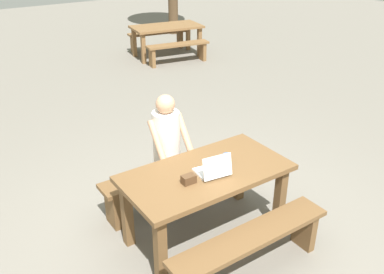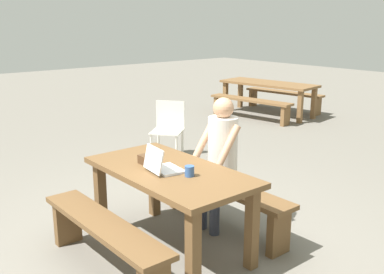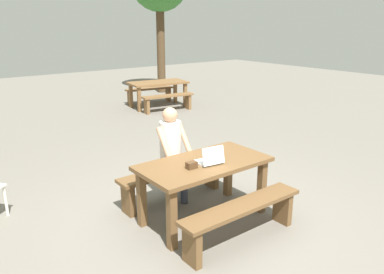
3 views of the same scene
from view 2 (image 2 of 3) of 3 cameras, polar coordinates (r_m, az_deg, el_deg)
ground_plane at (r=4.29m, az=-2.70°, el=-13.76°), size 30.00×30.00×0.00m
picnic_table_front at (r=4.02m, az=-2.81°, el=-5.71°), size 1.61×0.83×0.76m
bench_near at (r=3.81m, az=-11.03°, el=-12.09°), size 1.60×0.30×0.46m
bench_far at (r=4.54m, az=4.08°, el=-7.36°), size 1.60×0.30×0.46m
laptop at (r=3.90m, az=-3.81°, el=-3.60°), size 0.32×0.30×0.23m
small_pouch at (r=4.12m, az=-5.95°, el=-2.87°), size 0.13×0.08×0.08m
coffee_mug at (r=3.78m, az=-0.32°, el=-4.32°), size 0.08×0.08×0.09m
person_seated at (r=4.39m, az=3.53°, el=-2.18°), size 0.40×0.40×1.32m
plastic_chair at (r=6.78m, az=-3.01°, el=1.15°), size 0.62×0.62×0.85m
picnic_table_mid at (r=9.99m, az=9.60°, el=6.23°), size 2.18×1.07×0.71m
bench_mid_south at (r=9.48m, az=7.35°, el=4.18°), size 1.90×0.57×0.44m
bench_mid_north at (r=10.59m, az=11.49°, el=5.10°), size 1.90×0.57×0.44m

